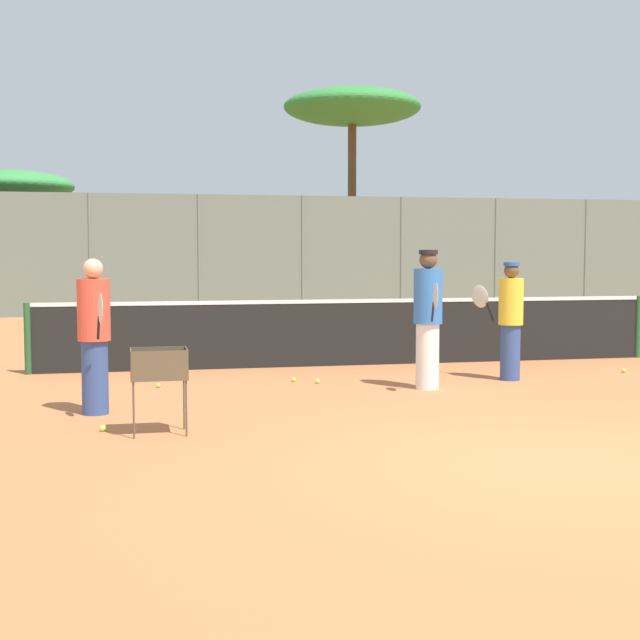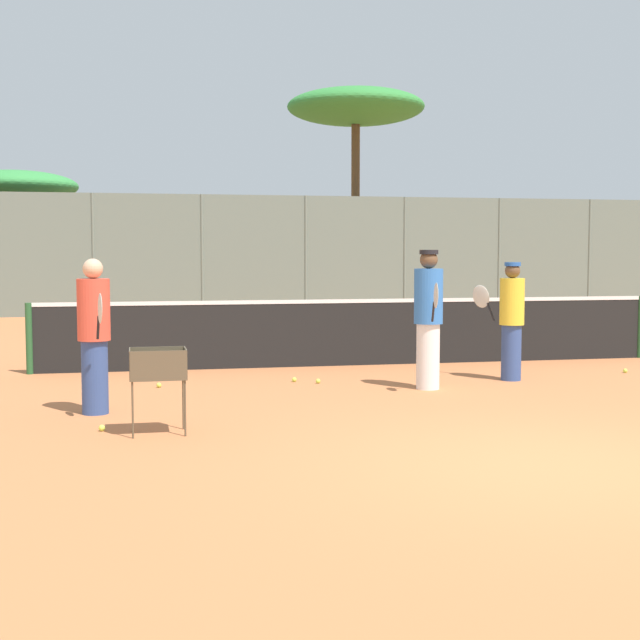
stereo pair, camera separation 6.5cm
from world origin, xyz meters
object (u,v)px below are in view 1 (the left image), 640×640
at_px(ball_cart, 159,371).
at_px(parked_car, 73,290).
at_px(tennis_net, 355,331).
at_px(player_red_cap, 94,335).
at_px(player_white_outfit, 510,319).
at_px(player_yellow_shirt, 428,317).

relative_size(ball_cart, parked_car, 0.21).
bearing_deg(tennis_net, player_red_cap, -137.79).
height_order(player_white_outfit, player_yellow_shirt, player_yellow_shirt).
distance_m(tennis_net, player_red_cap, 5.35).
bearing_deg(tennis_net, player_white_outfit, -49.96).
xyz_separation_m(tennis_net, parked_car, (-5.22, 14.46, 0.10)).
relative_size(tennis_net, player_red_cap, 5.82).
bearing_deg(player_red_cap, player_white_outfit, 95.42).
xyz_separation_m(player_red_cap, player_yellow_shirt, (4.27, 0.97, 0.06)).
relative_size(player_white_outfit, parked_car, 0.40).
bearing_deg(player_yellow_shirt, ball_cart, -48.88).
xyz_separation_m(tennis_net, player_white_outfit, (1.74, -2.07, 0.32)).
bearing_deg(player_red_cap, tennis_net, 122.70).
distance_m(player_white_outfit, player_red_cap, 5.89).
bearing_deg(parked_car, ball_cart, -84.28).
height_order(player_red_cap, parked_car, player_red_cap).
distance_m(tennis_net, ball_cart, 5.86).
bearing_deg(ball_cart, player_yellow_shirt, 31.95).
height_order(tennis_net, player_red_cap, player_red_cap).
bearing_deg(player_red_cap, parked_car, 174.51).
bearing_deg(player_white_outfit, tennis_net, 7.11).
height_order(player_red_cap, player_yellow_shirt, player_yellow_shirt).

